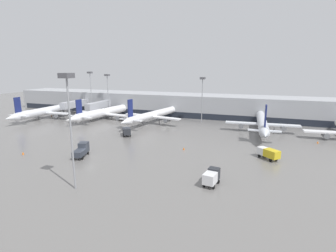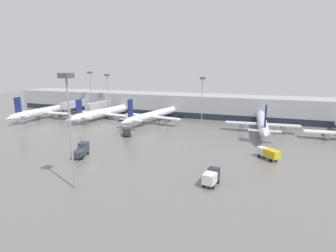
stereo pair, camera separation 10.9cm
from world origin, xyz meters
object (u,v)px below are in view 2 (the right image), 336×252
(service_truck_0, at_px, (268,153))
(apron_light_mast_5, at_px, (90,81))
(apron_light_mast_3, at_px, (108,83))
(traffic_cone_2, at_px, (184,148))
(traffic_cone_3, at_px, (23,153))
(parked_jet_4, at_px, (105,112))
(service_truck_2, at_px, (127,131))
(parked_jet_1, at_px, (262,122))
(traffic_cone_1, at_px, (52,115))
(apron_light_mast_4, at_px, (68,100))
(apron_light_mast_1, at_px, (203,87))
(traffic_cone_0, at_px, (318,142))
(parked_jet_2, at_px, (152,115))
(parked_jet_0, at_px, (46,111))
(service_truck_1, at_px, (211,177))
(service_truck_3, at_px, (82,150))

(service_truck_0, relative_size, apron_light_mast_5, 0.28)
(apron_light_mast_3, relative_size, apron_light_mast_5, 0.94)
(apron_light_mast_3, bearing_deg, traffic_cone_2, -39.63)
(traffic_cone_3, height_order, apron_light_mast_3, apron_light_mast_3)
(parked_jet_4, distance_m, service_truck_2, 30.68)
(parked_jet_1, height_order, traffic_cone_1, parked_jet_1)
(traffic_cone_1, bearing_deg, apron_light_mast_4, -43.53)
(parked_jet_1, distance_m, apron_light_mast_1, 25.43)
(traffic_cone_0, height_order, traffic_cone_3, traffic_cone_3)
(traffic_cone_3, height_order, apron_light_mast_1, apron_light_mast_1)
(parked_jet_2, height_order, service_truck_2, parked_jet_2)
(parked_jet_1, xyz_separation_m, apron_light_mast_4, (-28.96, -53.55, 11.95))
(parked_jet_0, relative_size, traffic_cone_1, 50.78)
(parked_jet_0, height_order, apron_light_mast_4, apron_light_mast_4)
(parked_jet_1, relative_size, traffic_cone_3, 53.93)
(service_truck_1, bearing_deg, apron_light_mast_3, 54.19)
(parked_jet_4, height_order, apron_light_mast_3, apron_light_mast_3)
(service_truck_1, bearing_deg, traffic_cone_0, -22.73)
(parked_jet_2, relative_size, apron_light_mast_1, 2.08)
(traffic_cone_1, xyz_separation_m, apron_light_mast_4, (55.35, -52.59, 14.77))
(parked_jet_2, bearing_deg, service_truck_3, -170.18)
(service_truck_3, relative_size, traffic_cone_2, 9.18)
(parked_jet_1, height_order, apron_light_mast_5, apron_light_mast_5)
(parked_jet_2, bearing_deg, service_truck_0, -112.51)
(service_truck_0, xyz_separation_m, traffic_cone_0, (12.83, 18.30, -1.20))
(service_truck_0, relative_size, traffic_cone_3, 7.27)
(service_truck_3, xyz_separation_m, apron_light_mast_4, (9.76, -14.21, 13.59))
(traffic_cone_3, bearing_deg, traffic_cone_2, 25.87)
(apron_light_mast_4, bearing_deg, traffic_cone_3, 156.27)
(apron_light_mast_1, bearing_deg, traffic_cone_3, -120.97)
(apron_light_mast_5, bearing_deg, apron_light_mast_4, -56.03)
(traffic_cone_2, bearing_deg, parked_jet_2, 127.68)
(apron_light_mast_4, relative_size, apron_light_mast_5, 1.04)
(service_truck_0, bearing_deg, service_truck_3, 60.04)
(traffic_cone_0, relative_size, apron_light_mast_1, 0.04)
(traffic_cone_2, xyz_separation_m, apron_light_mast_4, (-10.98, -27.26, 14.82))
(service_truck_3, bearing_deg, parked_jet_4, 10.68)
(service_truck_2, distance_m, traffic_cone_0, 54.03)
(parked_jet_4, xyz_separation_m, service_truck_2, (21.92, -21.43, -1.07))
(traffic_cone_1, bearing_deg, service_truck_3, -40.09)
(parked_jet_2, relative_size, apron_light_mast_4, 1.81)
(apron_light_mast_4, bearing_deg, apron_light_mast_3, 118.39)
(parked_jet_4, relative_size, service_truck_1, 9.22)
(service_truck_0, distance_m, apron_light_mast_1, 43.91)
(parked_jet_2, relative_size, traffic_cone_0, 55.96)
(parked_jet_2, xyz_separation_m, apron_light_mast_1, (16.51, 8.96, 10.19))
(service_truck_3, bearing_deg, service_truck_0, -88.82)
(traffic_cone_3, bearing_deg, apron_light_mast_1, 59.03)
(apron_light_mast_4, bearing_deg, apron_light_mast_5, 123.97)
(parked_jet_2, distance_m, service_truck_2, 18.73)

